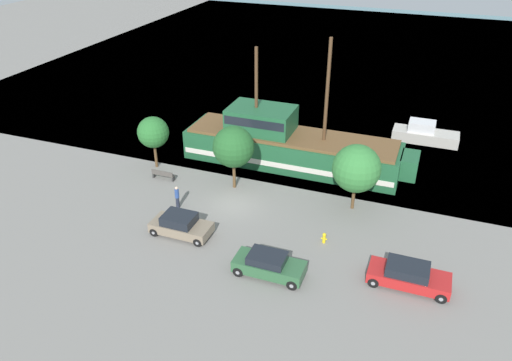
# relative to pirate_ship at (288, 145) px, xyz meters

# --- Properties ---
(ground_plane) EXTENTS (160.00, 160.00, 0.00)m
(ground_plane) POSITION_rel_pirate_ship_xyz_m (-1.78, -7.95, -1.76)
(ground_plane) COLOR gray
(water_surface) EXTENTS (80.00, 80.00, 0.00)m
(water_surface) POSITION_rel_pirate_ship_xyz_m (-1.78, 36.05, -1.76)
(water_surface) COLOR slate
(water_surface) RESTS_ON ground
(pirate_ship) EXTENTS (19.90, 4.75, 11.25)m
(pirate_ship) POSITION_rel_pirate_ship_xyz_m (0.00, 0.00, 0.00)
(pirate_ship) COLOR #1E5633
(pirate_ship) RESTS_ON water_surface
(moored_boat_dockside) EXTENTS (6.08, 2.16, 1.99)m
(moored_boat_dockside) POSITION_rel_pirate_ship_xyz_m (10.87, 8.99, -1.02)
(moored_boat_dockside) COLOR #B7B2A8
(moored_boat_dockside) RESTS_ON water_surface
(parked_car_curb_front) EXTENTS (4.20, 1.98, 1.53)m
(parked_car_curb_front) POSITION_rel_pirate_ship_xyz_m (-3.69, -12.86, -1.02)
(parked_car_curb_front) COLOR #7F705B
(parked_car_curb_front) RESTS_ON ground_plane
(parked_car_curb_mid) EXTENTS (4.79, 1.98, 1.49)m
(parked_car_curb_mid) POSITION_rel_pirate_ship_xyz_m (11.55, -12.79, -1.02)
(parked_car_curb_mid) COLOR #B21E1E
(parked_car_curb_mid) RESTS_ON ground_plane
(parked_car_curb_rear) EXTENTS (4.39, 1.87, 1.49)m
(parked_car_curb_rear) POSITION_rel_pirate_ship_xyz_m (3.41, -14.79, -1.02)
(parked_car_curb_rear) COLOR #2D5B38
(parked_car_curb_rear) RESTS_ON ground_plane
(fire_hydrant) EXTENTS (0.42, 0.25, 0.76)m
(fire_hydrant) POSITION_rel_pirate_ship_xyz_m (5.83, -10.36, -1.35)
(fire_hydrant) COLOR yellow
(fire_hydrant) RESTS_ON ground_plane
(bench_promenade_east) EXTENTS (1.94, 0.45, 0.85)m
(bench_promenade_east) POSITION_rel_pirate_ship_xyz_m (-8.78, -6.49, -1.32)
(bench_promenade_east) COLOR #4C4742
(bench_promenade_east) RESTS_ON ground_plane
(pedestrian_walking_near) EXTENTS (0.32, 0.32, 1.81)m
(pedestrian_walking_near) POSITION_rel_pirate_ship_xyz_m (-5.55, -9.92, -0.84)
(pedestrian_walking_near) COLOR #232838
(pedestrian_walking_near) RESTS_ON ground_plane
(tree_row_east) EXTENTS (2.66, 2.66, 4.58)m
(tree_row_east) POSITION_rel_pirate_ship_xyz_m (-10.47, -4.68, 1.48)
(tree_row_east) COLOR brown
(tree_row_east) RESTS_ON ground_plane
(tree_row_mideast) EXTENTS (3.26, 3.26, 5.24)m
(tree_row_mideast) POSITION_rel_pirate_ship_xyz_m (-2.75, -5.59, 1.84)
(tree_row_mideast) COLOR brown
(tree_row_mideast) RESTS_ON ground_plane
(tree_row_midwest) EXTENTS (3.54, 3.54, 5.15)m
(tree_row_midwest) POSITION_rel_pirate_ship_xyz_m (6.78, -5.35, 1.61)
(tree_row_midwest) COLOR brown
(tree_row_midwest) RESTS_ON ground_plane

